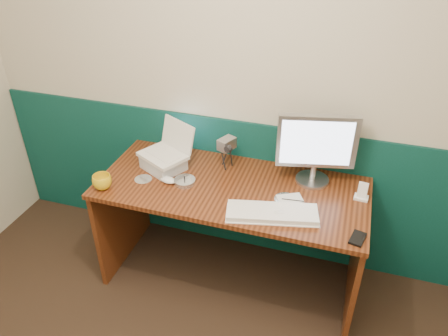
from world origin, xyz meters
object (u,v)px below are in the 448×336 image
(desk, at_px, (231,234))
(keyboard, at_px, (272,213))
(monitor, at_px, (316,148))
(mug, at_px, (102,182))
(laptop, at_px, (161,141))
(camcorder, at_px, (227,152))

(desk, xyz_separation_m, keyboard, (0.29, -0.20, 0.39))
(monitor, xyz_separation_m, mug, (-1.17, -0.45, -0.18))
(laptop, distance_m, keyboard, 0.82)
(monitor, height_order, camcorder, monitor)
(mug, height_order, camcorder, camcorder)
(monitor, distance_m, mug, 1.26)
(desk, distance_m, mug, 0.87)
(desk, relative_size, camcorder, 7.32)
(desk, bearing_deg, laptop, 172.79)
(monitor, bearing_deg, laptop, 175.98)
(desk, height_order, monitor, monitor)
(desk, bearing_deg, mug, -161.07)
(camcorder, bearing_deg, desk, -40.40)
(desk, xyz_separation_m, monitor, (0.45, 0.20, 0.60))
(desk, xyz_separation_m, laptop, (-0.47, 0.06, 0.57))
(desk, relative_size, monitor, 3.52)
(monitor, distance_m, keyboard, 0.48)
(camcorder, bearing_deg, keyboard, -21.56)
(camcorder, bearing_deg, laptop, -134.80)
(desk, relative_size, laptop, 5.82)
(monitor, xyz_separation_m, keyboard, (-0.16, -0.40, -0.21))
(camcorder, bearing_deg, mug, -119.93)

